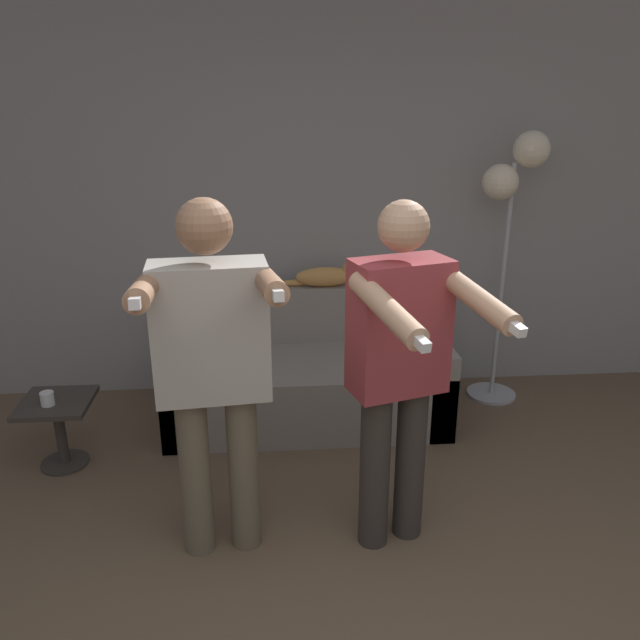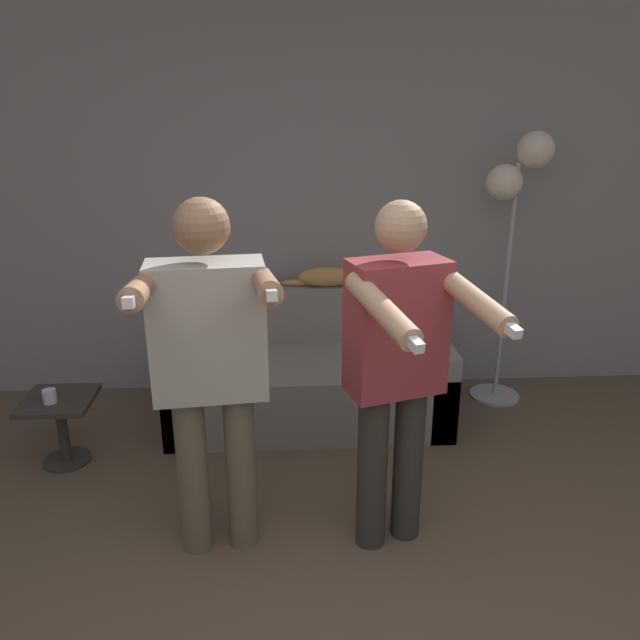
% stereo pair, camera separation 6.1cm
% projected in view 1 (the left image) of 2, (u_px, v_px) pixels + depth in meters
% --- Properties ---
extents(wall_back, '(10.00, 0.05, 2.60)m').
position_uv_depth(wall_back, '(319.00, 208.00, 4.24)').
color(wall_back, gray).
rests_on(wall_back, ground_plane).
extents(couch, '(1.78, 0.82, 0.81)m').
position_uv_depth(couch, '(307.00, 378.00, 4.10)').
color(couch, gray).
rests_on(couch, ground_plane).
extents(person_left, '(0.60, 0.71, 1.65)m').
position_uv_depth(person_left, '(213.00, 360.00, 2.63)').
color(person_left, '#6B604C').
rests_on(person_left, ground_plane).
extents(person_right, '(0.60, 0.76, 1.63)m').
position_uv_depth(person_right, '(400.00, 361.00, 2.70)').
color(person_right, '#38332D').
rests_on(person_right, ground_plane).
extents(cat, '(0.53, 0.12, 0.16)m').
position_uv_depth(cat, '(327.00, 276.00, 4.19)').
color(cat, tan).
rests_on(cat, couch).
extents(floor_lamp, '(0.41, 0.34, 1.82)m').
position_uv_depth(floor_lamp, '(513.00, 194.00, 3.99)').
color(floor_lamp, '#B2B2B7').
rests_on(floor_lamp, ground_plane).
extents(side_table, '(0.39, 0.39, 0.41)m').
position_uv_depth(side_table, '(58.00, 419.00, 3.53)').
color(side_table, '#38332D').
rests_on(side_table, ground_plane).
extents(cup, '(0.07, 0.07, 0.08)m').
position_uv_depth(cup, '(47.00, 399.00, 3.43)').
color(cup, white).
rests_on(cup, side_table).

